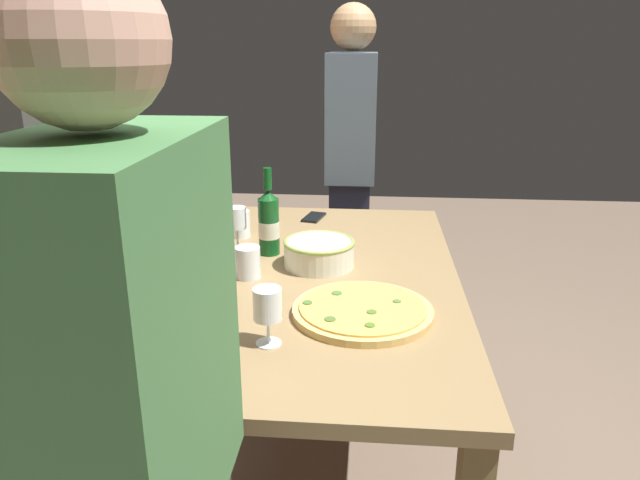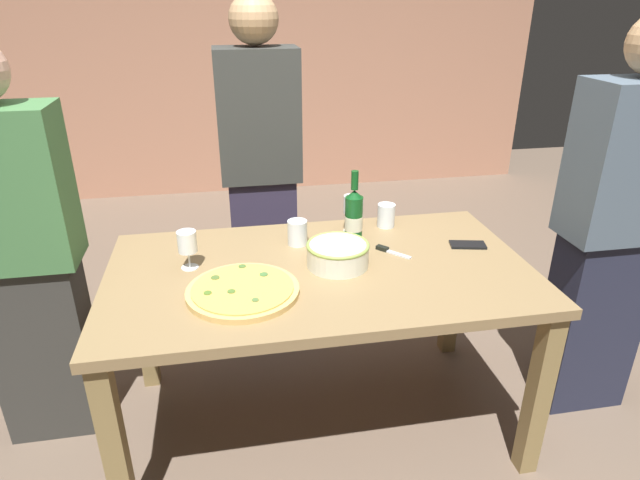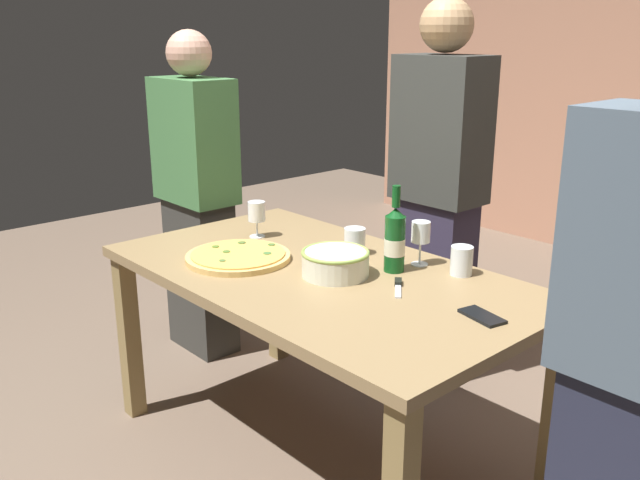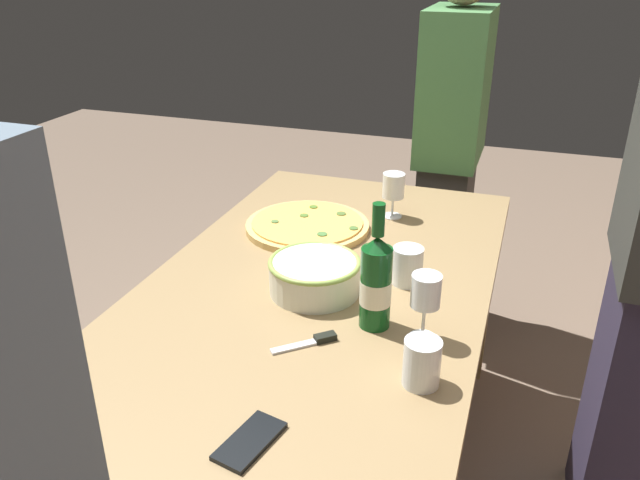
{
  "view_description": "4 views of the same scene",
  "coord_description": "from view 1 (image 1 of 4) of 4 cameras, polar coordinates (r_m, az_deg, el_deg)",
  "views": [
    {
      "loc": [
        -1.79,
        -0.16,
        1.47
      ],
      "look_at": [
        0.0,
        0.0,
        0.87
      ],
      "focal_mm": 33.09,
      "sensor_mm": 36.0,
      "label": 1
    },
    {
      "loc": [
        -0.33,
        -1.79,
        1.7
      ],
      "look_at": [
        0.0,
        0.0,
        0.87
      ],
      "focal_mm": 30.25,
      "sensor_mm": 36.0,
      "label": 2
    },
    {
      "loc": [
        1.71,
        -1.55,
        1.58
      ],
      "look_at": [
        0.0,
        0.0,
        0.87
      ],
      "focal_mm": 38.42,
      "sensor_mm": 36.0,
      "label": 3
    },
    {
      "loc": [
        1.44,
        0.49,
        1.58
      ],
      "look_at": [
        0.0,
        0.0,
        0.87
      ],
      "focal_mm": 35.61,
      "sensor_mm": 36.0,
      "label": 4
    }
  ],
  "objects": [
    {
      "name": "wine_glass_near_pizza",
      "position": [
        1.47,
        -5.1,
        -6.49
      ],
      "size": [
        0.07,
        0.07,
        0.15
      ],
      "color": "white",
      "rests_on": "dining_table"
    },
    {
      "name": "pizza",
      "position": [
        1.65,
        4.13,
        -6.81
      ],
      "size": [
        0.39,
        0.39,
        0.03
      ],
      "color": "#DBB063",
      "rests_on": "dining_table"
    },
    {
      "name": "cell_phone",
      "position": [
        2.54,
        -0.6,
        2.22
      ],
      "size": [
        0.16,
        0.1,
        0.01
      ],
      "primitive_type": "cube",
      "rotation": [
        0.0,
        0.0,
        1.35
      ],
      "color": "black",
      "rests_on": "dining_table"
    },
    {
      "name": "ground_plane",
      "position": [
        2.32,
        -0.0,
        -20.69
      ],
      "size": [
        8.0,
        8.0,
        0.0
      ],
      "primitive_type": "plane",
      "color": "brown"
    },
    {
      "name": "person_guest_right",
      "position": [
        3.04,
        3.0,
        6.54
      ],
      "size": [
        0.42,
        0.24,
        1.65
      ],
      "rotation": [
        0.0,
        0.0,
        3.09
      ],
      "color": "#23263A",
      "rests_on": "ground"
    },
    {
      "name": "cup_amber",
      "position": [
        2.31,
        -7.74,
        1.57
      ],
      "size": [
        0.08,
        0.08,
        0.1
      ],
      "primitive_type": "cylinder",
      "color": "white",
      "rests_on": "dining_table"
    },
    {
      "name": "person_guest_left",
      "position": [
        2.02,
        -25.23,
        -0.46
      ],
      "size": [
        0.4,
        0.24,
        1.71
      ],
      "rotation": [
        0.0,
        0.0,
        -1.4
      ],
      "color": "#2E283E",
      "rests_on": "ground"
    },
    {
      "name": "wine_glass_by_bottle",
      "position": [
        2.13,
        -8.07,
        1.99
      ],
      "size": [
        0.07,
        0.07,
        0.16
      ],
      "color": "white",
      "rests_on": "dining_table"
    },
    {
      "name": "wine_bottle",
      "position": [
        2.09,
        -4.98,
        1.74
      ],
      "size": [
        0.07,
        0.07,
        0.31
      ],
      "color": "#0F491A",
      "rests_on": "dining_table"
    },
    {
      "name": "cup_ceramic",
      "position": [
        1.9,
        -6.99,
        -2.16
      ],
      "size": [
        0.08,
        0.08,
        0.1
      ],
      "primitive_type": "cylinder",
      "color": "white",
      "rests_on": "dining_table"
    },
    {
      "name": "dining_table",
      "position": [
        1.97,
        -0.0,
        -5.76
      ],
      "size": [
        1.6,
        0.9,
        0.75
      ],
      "color": "olive",
      "rests_on": "ground"
    },
    {
      "name": "serving_bowl",
      "position": [
        1.99,
        -0.09,
        -1.16
      ],
      "size": [
        0.24,
        0.24,
        0.09
      ],
      "color": "silver",
      "rests_on": "dining_table"
    },
    {
      "name": "pizza_knife",
      "position": [
        2.22,
        -1.51,
        -0.2
      ],
      "size": [
        0.12,
        0.13,
        0.02
      ],
      "color": "silver",
      "rests_on": "dining_table"
    }
  ]
}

